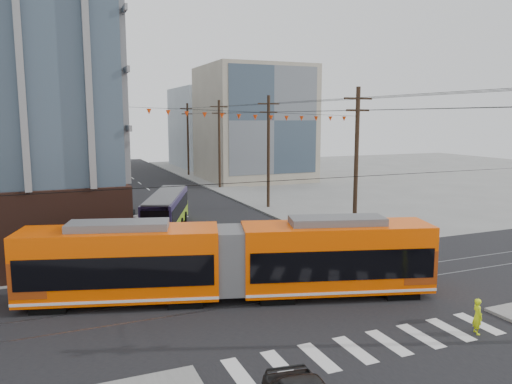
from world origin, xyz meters
TOP-DOWN VIEW (x-y plane):
  - ground at (0.00, 0.00)m, footprint 160.00×160.00m
  - bg_bldg_ne_near at (16.00, 48.00)m, footprint 14.00×14.00m
  - bg_bldg_nw_far at (-14.00, 72.00)m, footprint 16.00×18.00m
  - bg_bldg_ne_far at (18.00, 68.00)m, footprint 16.00×16.00m
  - utility_pole_far at (8.50, 56.00)m, footprint 0.30×0.30m
  - streetcar at (-3.35, 4.07)m, footprint 20.03×8.42m
  - city_bus at (-2.90, 20.43)m, footprint 5.94×10.72m
  - parked_car_silver at (-5.75, 14.10)m, footprint 1.97×4.63m
  - parked_car_white at (-5.00, 20.93)m, footprint 2.42×4.77m
  - parked_car_grey at (-5.95, 24.79)m, footprint 3.38×5.30m
  - pedestrian at (4.73, -3.70)m, footprint 0.52×0.64m
  - jersey_barrier at (8.30, 13.50)m, footprint 1.81×4.56m

SIDE VIEW (x-z plane):
  - ground at x=0.00m, z-range 0.00..0.00m
  - jersey_barrier at x=8.30m, z-range 0.00..0.89m
  - parked_car_white at x=-5.00m, z-range 0.00..1.33m
  - parked_car_grey at x=-5.95m, z-range 0.00..1.36m
  - parked_car_silver at x=-5.75m, z-range 0.00..1.49m
  - pedestrian at x=4.73m, z-range 0.00..1.52m
  - city_bus at x=-2.90m, z-range 0.00..3.00m
  - streetcar at x=-3.35m, z-range 0.00..3.87m
  - utility_pole_far at x=8.50m, z-range 0.00..11.00m
  - bg_bldg_ne_far at x=18.00m, z-range 0.00..14.00m
  - bg_bldg_ne_near at x=16.00m, z-range 0.00..16.00m
  - bg_bldg_nw_far at x=-14.00m, z-range 0.00..20.00m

